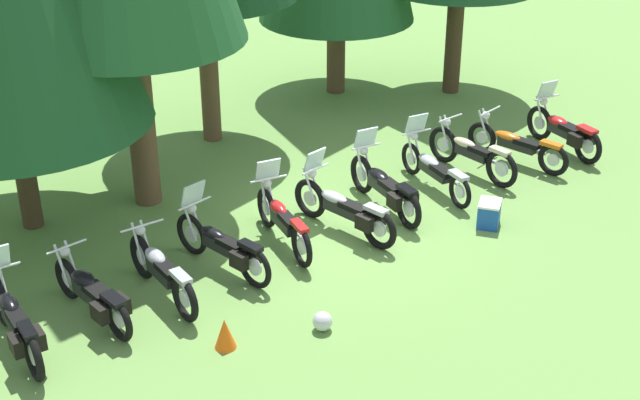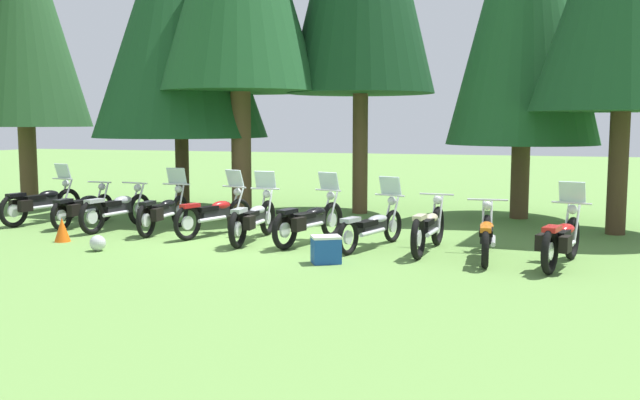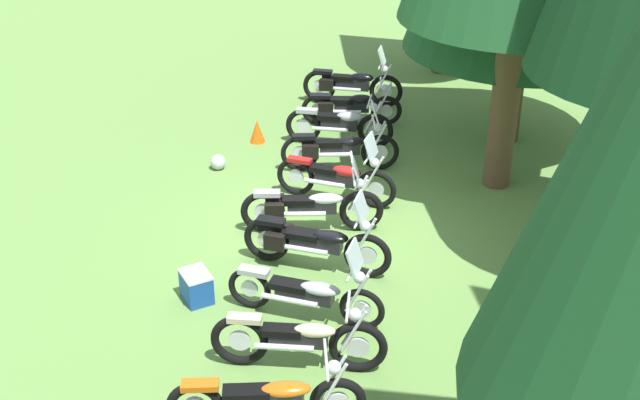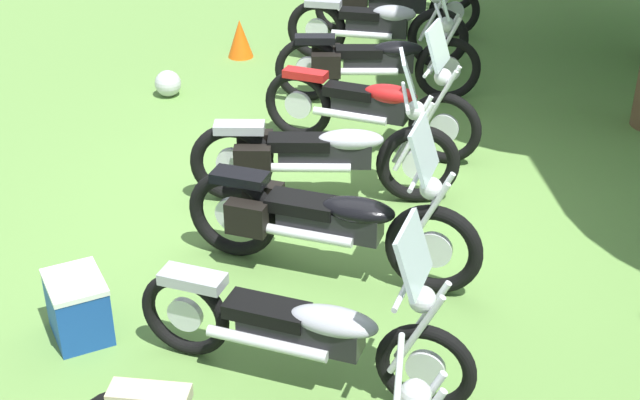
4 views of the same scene
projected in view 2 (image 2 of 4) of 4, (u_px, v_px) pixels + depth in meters
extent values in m
plane|color=#608C42|center=(258.00, 240.00, 14.22)|extent=(80.00, 80.00, 0.00)
torus|color=black|center=(68.00, 204.00, 17.21)|extent=(0.26, 0.78, 0.77)
cylinder|color=silver|center=(68.00, 204.00, 17.21)|extent=(0.10, 0.30, 0.30)
torus|color=black|center=(14.00, 211.00, 15.85)|extent=(0.26, 0.78, 0.77)
cylinder|color=silver|center=(14.00, 211.00, 15.85)|extent=(0.10, 0.30, 0.30)
cube|color=black|center=(42.00, 202.00, 16.52)|extent=(0.34, 0.79, 0.27)
ellipsoid|color=black|center=(49.00, 195.00, 16.68)|extent=(0.34, 0.58, 0.21)
cube|color=black|center=(34.00, 198.00, 16.31)|extent=(0.32, 0.55, 0.10)
cube|color=black|center=(16.00, 195.00, 15.88)|extent=(0.26, 0.47, 0.08)
cylinder|color=silver|center=(64.00, 192.00, 17.16)|extent=(0.11, 0.34, 0.65)
cylinder|color=silver|center=(68.00, 192.00, 17.09)|extent=(0.11, 0.34, 0.65)
cylinder|color=silver|center=(62.00, 179.00, 17.02)|extent=(0.68, 0.16, 0.04)
sphere|color=silver|center=(66.00, 183.00, 17.11)|extent=(0.20, 0.20, 0.17)
cylinder|color=silver|center=(39.00, 207.00, 16.32)|extent=(0.22, 0.77, 0.08)
cube|color=silver|center=(63.00, 171.00, 17.01)|extent=(0.46, 0.23, 0.39)
cube|color=black|center=(16.00, 205.00, 16.09)|extent=(0.20, 0.34, 0.26)
cube|color=black|center=(25.00, 206.00, 15.94)|extent=(0.20, 0.34, 0.26)
torus|color=black|center=(104.00, 208.00, 16.84)|extent=(0.12, 0.68, 0.68)
cylinder|color=silver|center=(104.00, 208.00, 16.84)|extent=(0.06, 0.26, 0.26)
torus|color=black|center=(61.00, 215.00, 15.42)|extent=(0.12, 0.68, 0.68)
cylinder|color=silver|center=(61.00, 215.00, 15.42)|extent=(0.06, 0.26, 0.26)
cube|color=black|center=(83.00, 207.00, 16.12)|extent=(0.25, 0.76, 0.24)
ellipsoid|color=black|center=(89.00, 200.00, 16.30)|extent=(0.30, 0.54, 0.19)
cube|color=black|center=(77.00, 203.00, 15.91)|extent=(0.28, 0.51, 0.10)
cube|color=black|center=(63.00, 201.00, 15.46)|extent=(0.22, 0.44, 0.08)
cylinder|color=silver|center=(99.00, 196.00, 16.78)|extent=(0.05, 0.34, 0.65)
cylinder|color=silver|center=(105.00, 196.00, 16.72)|extent=(0.05, 0.34, 0.65)
cylinder|color=silver|center=(99.00, 182.00, 16.64)|extent=(0.66, 0.05, 0.04)
sphere|color=silver|center=(102.00, 187.00, 16.74)|extent=(0.17, 0.17, 0.17)
cylinder|color=silver|center=(84.00, 212.00, 15.92)|extent=(0.10, 0.75, 0.08)
cube|color=black|center=(61.00, 210.00, 15.66)|extent=(0.15, 0.32, 0.26)
cube|color=black|center=(74.00, 210.00, 15.53)|extent=(0.15, 0.32, 0.26)
torus|color=black|center=(140.00, 210.00, 16.20)|extent=(0.22, 0.75, 0.74)
cylinder|color=silver|center=(140.00, 210.00, 16.20)|extent=(0.09, 0.29, 0.28)
torus|color=black|center=(92.00, 217.00, 14.87)|extent=(0.22, 0.75, 0.74)
cylinder|color=silver|center=(92.00, 217.00, 14.87)|extent=(0.09, 0.29, 0.28)
cube|color=black|center=(117.00, 208.00, 15.52)|extent=(0.31, 0.76, 0.26)
ellipsoid|color=#9EA0A8|center=(123.00, 200.00, 15.69)|extent=(0.32, 0.56, 0.20)
cube|color=black|center=(110.00, 204.00, 15.32)|extent=(0.30, 0.52, 0.10)
cube|color=#9EA0A8|center=(94.00, 201.00, 14.90)|extent=(0.25, 0.46, 0.08)
cylinder|color=silver|center=(135.00, 197.00, 16.14)|extent=(0.09, 0.34, 0.65)
cylinder|color=silver|center=(140.00, 197.00, 16.08)|extent=(0.09, 0.34, 0.65)
cylinder|color=silver|center=(135.00, 183.00, 16.00)|extent=(0.73, 0.15, 0.04)
sphere|color=silver|center=(137.00, 188.00, 16.10)|extent=(0.19, 0.19, 0.17)
cylinder|color=silver|center=(116.00, 214.00, 15.33)|extent=(0.19, 0.74, 0.08)
torus|color=black|center=(180.00, 211.00, 15.93)|extent=(0.14, 0.74, 0.74)
cylinder|color=silver|center=(180.00, 211.00, 15.93)|extent=(0.07, 0.29, 0.29)
torus|color=black|center=(146.00, 220.00, 14.43)|extent=(0.14, 0.74, 0.74)
cylinder|color=silver|center=(146.00, 220.00, 14.43)|extent=(0.07, 0.29, 0.29)
cube|color=black|center=(164.00, 211.00, 15.17)|extent=(0.23, 0.78, 0.22)
ellipsoid|color=black|center=(168.00, 204.00, 15.36)|extent=(0.27, 0.56, 0.17)
cube|color=black|center=(159.00, 207.00, 14.95)|extent=(0.25, 0.52, 0.10)
cube|color=black|center=(147.00, 203.00, 14.47)|extent=(0.20, 0.45, 0.08)
cylinder|color=silver|center=(176.00, 198.00, 15.85)|extent=(0.06, 0.34, 0.65)
cylinder|color=silver|center=(181.00, 199.00, 15.82)|extent=(0.06, 0.34, 0.65)
cylinder|color=silver|center=(176.00, 184.00, 15.72)|extent=(0.68, 0.07, 0.04)
sphere|color=silver|center=(178.00, 189.00, 15.82)|extent=(0.18, 0.18, 0.17)
cylinder|color=silver|center=(165.00, 216.00, 14.98)|extent=(0.12, 0.77, 0.08)
cube|color=silver|center=(177.00, 176.00, 15.72)|extent=(0.45, 0.18, 0.39)
cube|color=black|center=(144.00, 214.00, 14.65)|extent=(0.16, 0.33, 0.26)
cube|color=black|center=(157.00, 215.00, 14.58)|extent=(0.16, 0.33, 0.26)
torus|color=black|center=(239.00, 215.00, 15.32)|extent=(0.32, 0.72, 0.73)
cylinder|color=silver|center=(239.00, 215.00, 15.32)|extent=(0.14, 0.28, 0.28)
torus|color=black|center=(187.00, 223.00, 14.10)|extent=(0.32, 0.72, 0.73)
cylinder|color=silver|center=(187.00, 223.00, 14.10)|extent=(0.14, 0.28, 0.28)
cube|color=black|center=(214.00, 214.00, 14.70)|extent=(0.40, 0.77, 0.25)
ellipsoid|color=#B21919|center=(221.00, 205.00, 14.85)|extent=(0.38, 0.58, 0.19)
cube|color=black|center=(207.00, 209.00, 14.52)|extent=(0.35, 0.54, 0.10)
cube|color=#B21919|center=(190.00, 206.00, 14.13)|extent=(0.29, 0.47, 0.08)
cylinder|color=silver|center=(235.00, 202.00, 15.28)|extent=(0.15, 0.33, 0.65)
cylinder|color=silver|center=(239.00, 202.00, 15.20)|extent=(0.15, 0.33, 0.65)
cylinder|color=silver|center=(234.00, 187.00, 15.14)|extent=(0.66, 0.25, 0.04)
sphere|color=silver|center=(237.00, 192.00, 15.22)|extent=(0.21, 0.21, 0.17)
cylinder|color=silver|center=(212.00, 219.00, 14.51)|extent=(0.31, 0.74, 0.08)
cube|color=silver|center=(235.00, 179.00, 15.13)|extent=(0.47, 0.28, 0.39)
torus|color=black|center=(268.00, 218.00, 14.80)|extent=(0.15, 0.75, 0.75)
cylinder|color=silver|center=(268.00, 218.00, 14.80)|extent=(0.06, 0.28, 0.28)
torus|color=black|center=(238.00, 229.00, 13.22)|extent=(0.15, 0.75, 0.75)
cylinder|color=silver|center=(238.00, 229.00, 13.22)|extent=(0.06, 0.28, 0.28)
cube|color=black|center=(253.00, 218.00, 14.00)|extent=(0.23, 0.83, 0.22)
ellipsoid|color=#9EA0A8|center=(257.00, 210.00, 14.20)|extent=(0.28, 0.59, 0.17)
cube|color=black|center=(249.00, 214.00, 13.77)|extent=(0.26, 0.55, 0.10)
cube|color=#9EA0A8|center=(239.00, 211.00, 13.26)|extent=(0.20, 0.45, 0.08)
cylinder|color=silver|center=(263.00, 204.00, 14.73)|extent=(0.06, 0.34, 0.65)
cylinder|color=silver|center=(270.00, 204.00, 14.69)|extent=(0.06, 0.34, 0.65)
cylinder|color=silver|center=(265.00, 189.00, 14.59)|extent=(0.64, 0.06, 0.04)
sphere|color=silver|center=(267.00, 194.00, 14.69)|extent=(0.18, 0.18, 0.17)
cylinder|color=silver|center=(256.00, 223.00, 13.80)|extent=(0.11, 0.82, 0.08)
cube|color=silver|center=(265.00, 180.00, 14.59)|extent=(0.45, 0.17, 0.39)
cube|color=black|center=(234.00, 222.00, 13.44)|extent=(0.15, 0.33, 0.26)
cube|color=black|center=(249.00, 223.00, 13.36)|extent=(0.15, 0.33, 0.26)
torus|color=black|center=(332.00, 220.00, 14.42)|extent=(0.31, 0.76, 0.75)
cylinder|color=silver|center=(332.00, 220.00, 14.42)|extent=(0.13, 0.29, 0.29)
torus|color=black|center=(285.00, 230.00, 13.06)|extent=(0.31, 0.76, 0.75)
cylinder|color=silver|center=(285.00, 230.00, 13.06)|extent=(0.13, 0.29, 0.29)
cube|color=black|center=(310.00, 220.00, 13.73)|extent=(0.43, 0.84, 0.22)
ellipsoid|color=black|center=(316.00, 212.00, 13.90)|extent=(0.43, 0.63, 0.17)
cube|color=black|center=(303.00, 216.00, 13.53)|extent=(0.40, 0.59, 0.10)
cube|color=black|center=(287.00, 211.00, 13.09)|extent=(0.32, 0.48, 0.08)
cylinder|color=silver|center=(327.00, 206.00, 14.38)|extent=(0.13, 0.34, 0.65)
cylinder|color=silver|center=(334.00, 206.00, 14.29)|extent=(0.13, 0.34, 0.65)
cylinder|color=silver|center=(328.00, 190.00, 14.23)|extent=(0.60, 0.20, 0.04)
sphere|color=silver|center=(331.00, 196.00, 14.32)|extent=(0.21, 0.21, 0.17)
cylinder|color=silver|center=(310.00, 225.00, 13.51)|extent=(0.29, 0.80, 0.08)
cube|color=silver|center=(329.00, 181.00, 14.23)|extent=(0.46, 0.26, 0.39)
cube|color=black|center=(284.00, 223.00, 13.31)|extent=(0.22, 0.35, 0.26)
cube|color=black|center=(299.00, 224.00, 13.12)|extent=(0.22, 0.35, 0.26)
torus|color=black|center=(393.00, 226.00, 13.90)|extent=(0.27, 0.65, 0.65)
cylinder|color=silver|center=(393.00, 226.00, 13.90)|extent=(0.12, 0.26, 0.25)
torus|color=black|center=(348.00, 237.00, 12.53)|extent=(0.27, 0.65, 0.65)
cylinder|color=silver|center=(348.00, 237.00, 12.53)|extent=(0.12, 0.26, 0.25)
cube|color=black|center=(372.00, 227.00, 13.21)|extent=(0.43, 0.85, 0.20)
ellipsoid|color=#9EA0A8|center=(378.00, 219.00, 13.38)|extent=(0.42, 0.64, 0.16)
cube|color=black|center=(365.00, 223.00, 13.01)|extent=(0.39, 0.60, 0.10)
cube|color=#9EA0A8|center=(351.00, 220.00, 12.56)|extent=(0.31, 0.48, 0.08)
cylinder|color=silver|center=(388.00, 211.00, 13.87)|extent=(0.14, 0.33, 0.65)
cylinder|color=silver|center=(395.00, 212.00, 13.78)|extent=(0.14, 0.33, 0.65)
cylinder|color=silver|center=(390.00, 195.00, 13.72)|extent=(0.64, 0.22, 0.04)
sphere|color=silver|center=(392.00, 201.00, 13.81)|extent=(0.21, 0.21, 0.17)
cylinder|color=silver|center=(373.00, 232.00, 12.99)|extent=(0.31, 0.82, 0.08)
cube|color=silver|center=(390.00, 186.00, 13.72)|extent=(0.47, 0.27, 0.39)
torus|color=black|center=(438.00, 226.00, 13.54)|extent=(0.17, 0.77, 0.77)
cylinder|color=silver|center=(438.00, 226.00, 13.54)|extent=(0.07, 0.30, 0.29)
torus|color=black|center=(418.00, 238.00, 12.13)|extent=(0.17, 0.77, 0.77)
cylinder|color=silver|center=(418.00, 238.00, 12.13)|extent=(0.07, 0.30, 0.29)
cube|color=black|center=(429.00, 226.00, 12.82)|extent=(0.23, 0.77, 0.22)
ellipsoid|color=beige|center=(431.00, 218.00, 13.01)|extent=(0.26, 0.56, 0.17)
cube|color=black|center=(426.00, 222.00, 12.62)|extent=(0.24, 0.52, 0.10)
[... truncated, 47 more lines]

